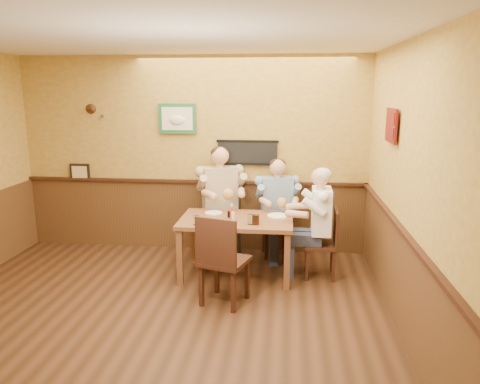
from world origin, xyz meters
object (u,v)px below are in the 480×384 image
object	(u,v)px
pepper_shaker	(229,214)
chair_right_end	(320,243)
chair_near_side	(225,259)
cola_tumbler	(255,219)
diner_tan_shirt	(220,206)
chair_back_right	(276,226)
salt_shaker	(233,216)
chair_back_left	(220,220)
dining_table	(236,225)
diner_blue_polo	(277,213)
water_glass_mid	(251,219)
hot_sauce_bottle	(232,212)
diner_white_elder	(321,229)
water_glass_left	(196,220)

from	to	relation	value
pepper_shaker	chair_right_end	bearing A→B (deg)	1.77
chair_near_side	cola_tumbler	bearing A→B (deg)	-100.66
diner_tan_shirt	chair_back_right	bearing A→B (deg)	-22.77
chair_near_side	pepper_shaker	world-z (taller)	chair_near_side
salt_shaker	chair_back_left	bearing A→B (deg)	108.47
dining_table	chair_right_end	size ratio (longest dim) A/B	1.60
diner_blue_polo	chair_back_right	bearing A→B (deg)	0.00
dining_table	salt_shaker	size ratio (longest dim) A/B	14.05
water_glass_mid	salt_shaker	distance (m)	0.29
chair_back_right	hot_sauce_bottle	distance (m)	1.04
chair_back_left	salt_shaker	world-z (taller)	chair_back_left
pepper_shaker	cola_tumbler	bearing A→B (deg)	-37.20
diner_tan_shirt	chair_back_left	bearing A→B (deg)	0.00
diner_white_elder	chair_near_side	bearing A→B (deg)	-50.60
diner_white_elder	cola_tumbler	xyz separation A→B (m)	(-0.79, -0.31, 0.18)
diner_tan_shirt	diner_white_elder	world-z (taller)	diner_tan_shirt
chair_back_right	diner_blue_polo	distance (m)	0.19
water_glass_left	salt_shaker	world-z (taller)	water_glass_left
dining_table	diner_blue_polo	distance (m)	0.92
diner_tan_shirt	hot_sauce_bottle	world-z (taller)	diner_tan_shirt
chair_right_end	diner_tan_shirt	size ratio (longest dim) A/B	0.63
chair_back_right	dining_table	bearing A→B (deg)	-132.04
chair_back_left	chair_near_side	xyz separation A→B (m)	(0.28, -1.59, 0.02)
chair_near_side	water_glass_left	distance (m)	0.69
chair_near_side	water_glass_left	xyz separation A→B (m)	(-0.41, 0.47, 0.30)
diner_white_elder	hot_sauce_bottle	xyz separation A→B (m)	(-1.11, -0.09, 0.21)
chair_back_right	salt_shaker	world-z (taller)	chair_back_right
diner_blue_polo	diner_white_elder	bearing A→B (deg)	-61.76
hot_sauce_bottle	pepper_shaker	bearing A→B (deg)	129.72
chair_right_end	chair_back_right	bearing A→B (deg)	-140.31
diner_tan_shirt	cola_tumbler	distance (m)	1.19
pepper_shaker	diner_blue_polo	bearing A→B (deg)	52.00
dining_table	diner_white_elder	xyz separation A→B (m)	(1.05, 0.07, -0.03)
water_glass_mid	hot_sauce_bottle	world-z (taller)	hot_sauce_bottle
water_glass_left	hot_sauce_bottle	bearing A→B (deg)	37.59
water_glass_mid	water_glass_left	bearing A→B (deg)	-172.24
dining_table	diner_tan_shirt	world-z (taller)	diner_tan_shirt
cola_tumbler	salt_shaker	bearing A→B (deg)	150.01
chair_near_side	pepper_shaker	xyz separation A→B (m)	(-0.06, 0.83, 0.28)
chair_right_end	hot_sauce_bottle	size ratio (longest dim) A/B	5.01
chair_back_left	water_glass_left	size ratio (longest dim) A/B	8.61
diner_white_elder	pepper_shaker	distance (m)	1.16
chair_right_end	diner_blue_polo	world-z (taller)	diner_blue_polo
diner_blue_polo	hot_sauce_bottle	size ratio (longest dim) A/B	7.18
salt_shaker	pepper_shaker	xyz separation A→B (m)	(-0.07, 0.10, -0.01)
water_glass_mid	pepper_shaker	bearing A→B (deg)	138.63
chair_back_left	water_glass_left	world-z (taller)	chair_back_left
diner_tan_shirt	cola_tumbler	size ratio (longest dim) A/B	11.59
water_glass_left	diner_blue_polo	bearing A→B (deg)	49.87
salt_shaker	diner_white_elder	bearing A→B (deg)	7.31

